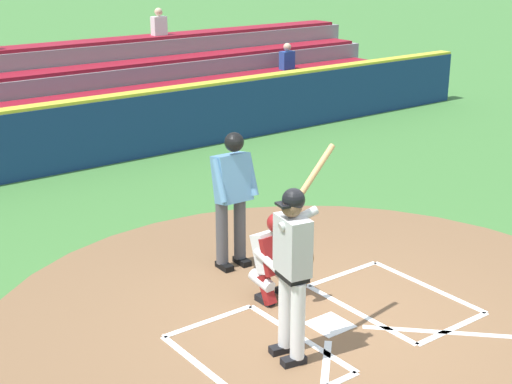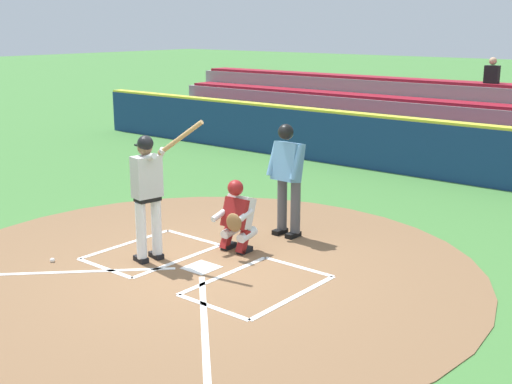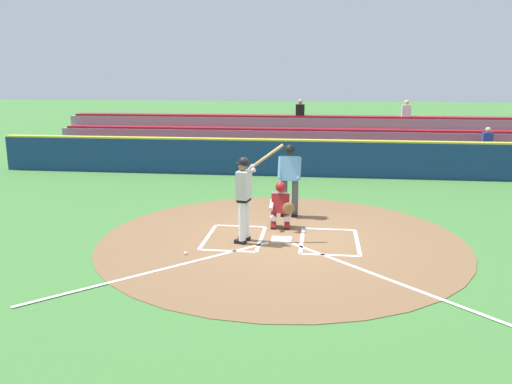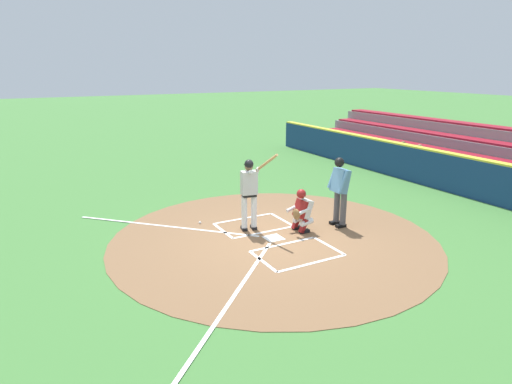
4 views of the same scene
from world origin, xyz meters
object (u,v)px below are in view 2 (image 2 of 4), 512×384
Objects in this scene: batter at (148,189)px; baseball at (52,260)px; catcher at (237,215)px; plate_umpire at (287,172)px.

batter is 1.79m from baseball.
plate_umpire reaches higher than catcher.
batter is 1.42m from catcher.
batter is 1.14× the size of plate_umpire.
plate_umpire is 3.85m from baseball.
catcher is 2.79m from baseball.
batter reaches higher than plate_umpire.
baseball is (1.77, 2.09, -0.55)m from catcher.
batter reaches higher than baseball.
catcher is 15.27× the size of baseball.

